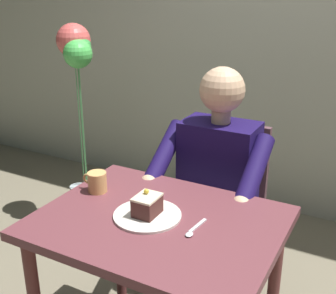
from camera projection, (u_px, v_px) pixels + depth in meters
dining_table at (159, 243)px, 1.64m from camera, size 0.90×0.69×0.73m
chair at (224, 201)px, 2.26m from camera, size 0.42×0.42×0.88m
seated_person at (212, 189)px, 2.07m from camera, size 0.53×0.58×1.21m
dessert_plate at (147, 215)px, 1.61m from camera, size 0.26×0.26×0.01m
cake_slice at (147, 205)px, 1.60m from camera, size 0.08×0.11×0.10m
coffee_cup at (97, 182)px, 1.80m from camera, size 0.11×0.08×0.09m
dessert_spoon at (193, 230)px, 1.52m from camera, size 0.03×0.14×0.01m
balloon_display at (76, 67)px, 2.75m from camera, size 0.27×0.25×1.33m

